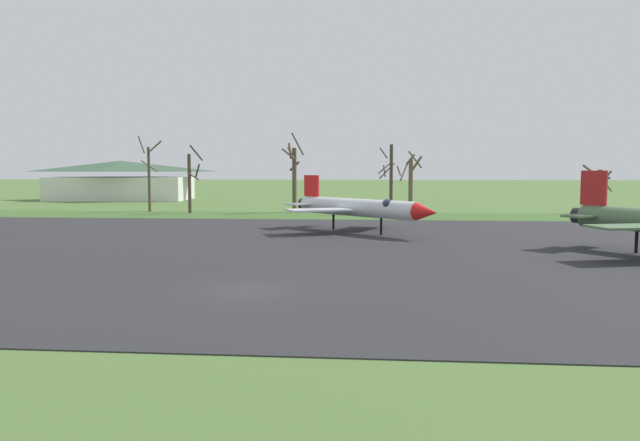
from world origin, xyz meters
TOP-DOWN VIEW (x-y plane):
  - ground_plane at (0.00, 0.00)m, footprint 600.00×600.00m
  - asphalt_apron at (0.00, 14.94)m, footprint 100.75×49.78m
  - grass_verge_strip at (0.00, 45.83)m, footprint 160.75×12.00m
  - jet_fighter_front_left at (4.71, 26.26)m, footprint 14.06×13.62m
  - bare_tree_far_left at (-24.03, 50.68)m, footprint 3.13×3.21m
  - bare_tree_left_of_center at (-17.64, 48.49)m, footprint 1.90×3.22m
  - bare_tree_center at (-4.47, 51.03)m, footprint 3.02×2.49m
  - bare_tree_right_of_center at (8.12, 49.14)m, footprint 3.00×3.19m
  - bare_tree_far_right at (10.96, 53.13)m, footprint 3.07×3.04m
  - bare_tree_backdrop_extra at (35.46, 53.86)m, footprint 3.53×3.49m
  - visitor_building at (-41.31, 81.66)m, footprint 26.93×15.49m

SIDE VIEW (x-z plane):
  - ground_plane at x=0.00m, z-range 0.00..0.00m
  - asphalt_apron at x=0.00m, z-range 0.00..0.05m
  - grass_verge_strip at x=0.00m, z-range 0.00..0.06m
  - jet_fighter_front_left at x=4.71m, z-range -0.25..4.91m
  - bare_tree_backdrop_extra at x=35.46m, z-range 0.20..6.59m
  - visitor_building at x=-41.31m, z-range -0.09..7.24m
  - bare_tree_far_right at x=10.96m, z-range 0.09..8.24m
  - bare_tree_left_of_center at x=-17.64m, z-range -0.08..8.75m
  - bare_tree_right_of_center at x=8.12m, z-range 0.29..9.17m
  - bare_tree_center at x=-4.47m, z-range -0.24..10.24m
  - bare_tree_far_left at x=-24.03m, z-range 0.02..10.21m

